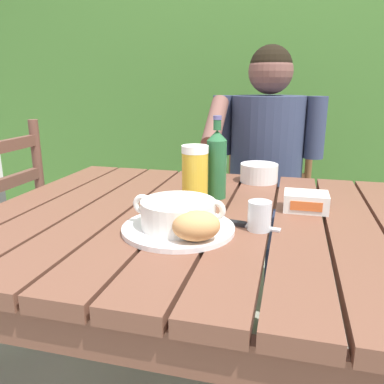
% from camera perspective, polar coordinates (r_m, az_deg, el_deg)
% --- Properties ---
extents(dining_table, '(1.18, 0.98, 0.75)m').
position_cam_1_polar(dining_table, '(1.09, 0.95, -7.77)').
color(dining_table, brown).
rests_on(dining_table, ground_plane).
extents(hedge_backdrop, '(3.96, 0.84, 2.70)m').
position_cam_1_polar(hedge_backdrop, '(2.89, 9.07, 15.19)').
color(hedge_backdrop, '#43742F').
rests_on(hedge_backdrop, ground_plane).
extents(chair_near_diner, '(0.44, 0.47, 0.95)m').
position_cam_1_polar(chair_near_diner, '(2.01, 10.72, -2.77)').
color(chair_near_diner, brown).
rests_on(chair_near_diner, ground_plane).
extents(person_eating, '(0.48, 0.47, 1.25)m').
position_cam_1_polar(person_eating, '(1.75, 10.61, 3.61)').
color(person_eating, '#313953').
rests_on(person_eating, ground_plane).
extents(serving_plate, '(0.27, 0.27, 0.01)m').
position_cam_1_polar(serving_plate, '(0.93, -2.02, -5.37)').
color(serving_plate, white).
rests_on(serving_plate, dining_table).
extents(soup_bowl, '(0.23, 0.18, 0.07)m').
position_cam_1_polar(soup_bowl, '(0.92, -2.04, -3.07)').
color(soup_bowl, white).
rests_on(soup_bowl, serving_plate).
extents(bread_roll, '(0.13, 0.11, 0.07)m').
position_cam_1_polar(bread_roll, '(0.84, 0.65, -4.99)').
color(bread_roll, tan).
rests_on(bread_roll, serving_plate).
extents(beer_glass, '(0.08, 0.08, 0.17)m').
position_cam_1_polar(beer_glass, '(1.13, 0.43, 2.59)').
color(beer_glass, gold).
rests_on(beer_glass, dining_table).
extents(beer_bottle, '(0.06, 0.06, 0.25)m').
position_cam_1_polar(beer_bottle, '(1.18, 3.64, 4.23)').
color(beer_bottle, '#266035').
rests_on(beer_bottle, dining_table).
extents(water_glass_small, '(0.06, 0.06, 0.07)m').
position_cam_1_polar(water_glass_small, '(0.94, 9.89, -3.46)').
color(water_glass_small, silver).
rests_on(water_glass_small, dining_table).
extents(butter_tub, '(0.12, 0.09, 0.05)m').
position_cam_1_polar(butter_tub, '(1.12, 16.40, -1.36)').
color(butter_tub, white).
rests_on(butter_tub, dining_table).
extents(table_knife, '(0.15, 0.04, 0.01)m').
position_cam_1_polar(table_knife, '(0.97, 7.78, -4.80)').
color(table_knife, silver).
rests_on(table_knife, dining_table).
extents(diner_bowl, '(0.13, 0.13, 0.06)m').
position_cam_1_polar(diner_bowl, '(1.41, 9.82, 2.81)').
color(diner_bowl, white).
rests_on(diner_bowl, dining_table).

